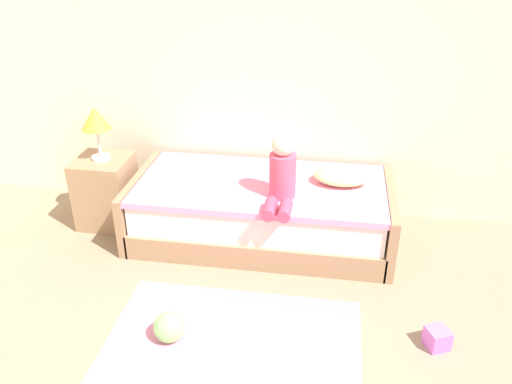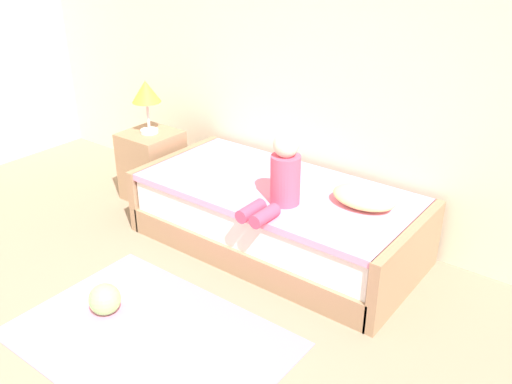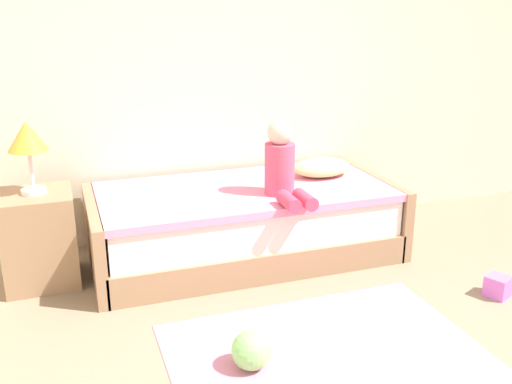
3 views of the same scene
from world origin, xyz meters
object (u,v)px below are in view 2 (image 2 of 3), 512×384
bed (276,217)px  child_figure (281,177)px  nightstand (152,165)px  pillow (364,197)px  toy_ball (105,299)px  table_lamp (146,94)px

bed → child_figure: (0.19, -0.23, 0.46)m
bed → child_figure: bearing=-50.2°
nightstand → pillow: (1.98, 0.07, 0.26)m
pillow → bed: bearing=-171.0°
pillow → toy_ball: 1.79m
toy_ball → nightstand: bearing=126.0°
bed → toy_ball: bearing=-106.7°
nightstand → child_figure: (1.54, -0.26, 0.40)m
table_lamp → toy_ball: size_ratio=2.26×
table_lamp → child_figure: table_lamp is taller
bed → pillow: bearing=9.0°
child_figure → nightstand: bearing=170.4°
child_figure → toy_ball: 1.35m
nightstand → toy_ball: nightstand is taller
child_figure → pillow: 0.57m
bed → child_figure: child_figure is taller
bed → toy_ball: 1.36m
child_figure → pillow: (0.44, 0.33, -0.14)m
table_lamp → pillow: table_lamp is taller
bed → toy_ball: size_ratio=10.61×
nightstand → toy_ball: bearing=-54.0°
child_figure → table_lamp: bearing=170.4°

